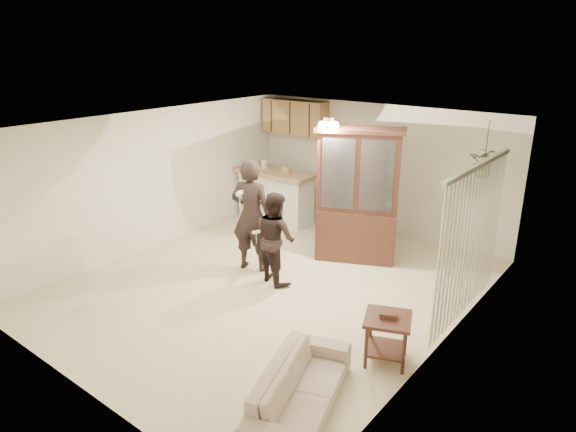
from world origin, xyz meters
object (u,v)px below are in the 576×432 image
Objects in this scene: chair_bar at (258,207)px; sofa at (300,379)px; chair_hutch_left at (337,231)px; child at (275,241)px; china_hutch at (358,196)px; chair_hutch_right at (354,223)px; adult at (251,218)px; side_table at (387,338)px.

sofa is at bearing -35.02° from chair_bar.
sofa is at bearing -8.76° from chair_hutch_left.
child is 1.70m from china_hutch.
chair_bar is 1.05× the size of chair_hutch_right.
child is 1.88m from chair_hutch_left.
sofa is 0.82× the size of china_hutch.
adult is 1.33× the size of child.
sofa is 3.05m from child.
adult reaches higher than chair_bar.
china_hutch is (-1.58, 3.72, 0.77)m from sofa.
chair_hutch_left is at bearing -127.59° from adult.
adult is at bearing 6.57° from child.
sofa is 4.11m from china_hutch.
side_table is (2.41, -0.86, -0.37)m from child.
chair_bar reaches higher than sofa.
child is 2.59m from side_table.
china_hutch is 2.46× the size of chair_hutch_right.
chair_hutch_left is (-2.44, 2.70, -0.03)m from side_table.
side_table is 3.64m from chair_hutch_left.
sofa is 2.01× the size of chair_hutch_right.
side_table is at bearing -30.88° from sofa.
chair_hutch_left is (2.11, -0.19, 0.00)m from chair_bar.
china_hutch is (0.54, 1.54, 0.46)m from child.
china_hutch reaches higher than sofa.
side_table is at bearing 5.20° from chair_hutch_left.
adult reaches higher than chair_hutch_right.
chair_hutch_left is at bearing 127.57° from china_hutch.
side_table is at bearing 92.98° from chair_hutch_right.
chair_hutch_left reaches higher than chair_bar.
chair_hutch_right is (-2.47, 3.34, -0.04)m from side_table.
china_hutch is at bearing -91.74° from child.
side_table is 5.39m from chair_bar.
chair_hutch_right is (-0.06, 2.48, -0.41)m from child.
chair_hutch_left is 0.64m from chair_hutch_right.
china_hutch is at bearing 4.72° from sofa.
sofa is 4.55m from chair_hutch_left.
chair_hutch_left is at bearing 59.37° from chair_hutch_right.
child reaches higher than sofa.
adult reaches higher than chair_hutch_left.
chair_hutch_left reaches higher than chair_hutch_right.
chair_hutch_left is at bearing 4.58° from chair_bar.
sofa is at bearing 120.61° from adult.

